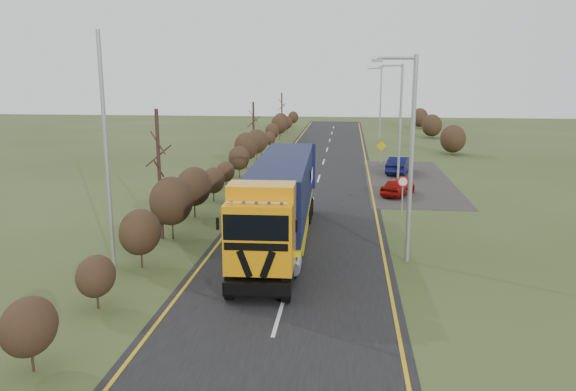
{
  "coord_description": "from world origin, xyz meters",
  "views": [
    {
      "loc": [
        2.06,
        -20.54,
        7.62
      ],
      "look_at": [
        -0.59,
        4.28,
        2.16
      ],
      "focal_mm": 35.0,
      "sensor_mm": 36.0,
      "label": 1
    }
  ],
  "objects_px": {
    "streetlight_near": "(409,152)",
    "speed_sign": "(403,188)",
    "car_blue_sedan": "(399,165)",
    "car_red_hatchback": "(398,187)",
    "lorry": "(280,198)"
  },
  "relations": [
    {
      "from": "lorry",
      "to": "speed_sign",
      "type": "relative_size",
      "value": 6.4
    },
    {
      "from": "car_red_hatchback",
      "to": "streetlight_near",
      "type": "distance_m",
      "value": 13.51
    },
    {
      "from": "car_blue_sedan",
      "to": "speed_sign",
      "type": "height_order",
      "value": "speed_sign"
    },
    {
      "from": "streetlight_near",
      "to": "car_blue_sedan",
      "type": "bearing_deg",
      "value": 85.77
    },
    {
      "from": "lorry",
      "to": "car_blue_sedan",
      "type": "height_order",
      "value": "lorry"
    },
    {
      "from": "lorry",
      "to": "speed_sign",
      "type": "distance_m",
      "value": 8.51
    },
    {
      "from": "car_blue_sedan",
      "to": "speed_sign",
      "type": "relative_size",
      "value": 1.86
    },
    {
      "from": "streetlight_near",
      "to": "speed_sign",
      "type": "distance_m",
      "value": 8.29
    },
    {
      "from": "car_red_hatchback",
      "to": "speed_sign",
      "type": "xyz_separation_m",
      "value": [
        -0.22,
        -5.2,
        0.94
      ]
    },
    {
      "from": "car_blue_sedan",
      "to": "streetlight_near",
      "type": "relative_size",
      "value": 0.49
    },
    {
      "from": "car_blue_sedan",
      "to": "speed_sign",
      "type": "distance_m",
      "value": 13.3
    },
    {
      "from": "streetlight_near",
      "to": "speed_sign",
      "type": "height_order",
      "value": "streetlight_near"
    },
    {
      "from": "streetlight_near",
      "to": "speed_sign",
      "type": "xyz_separation_m",
      "value": [
        0.57,
        7.69,
        -3.04
      ]
    },
    {
      "from": "car_red_hatchback",
      "to": "car_blue_sedan",
      "type": "distance_m",
      "value": 8.08
    },
    {
      "from": "lorry",
      "to": "car_red_hatchback",
      "type": "bearing_deg",
      "value": 59.78
    }
  ]
}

